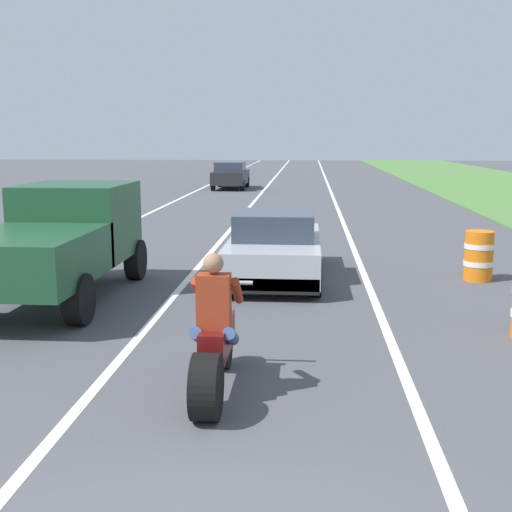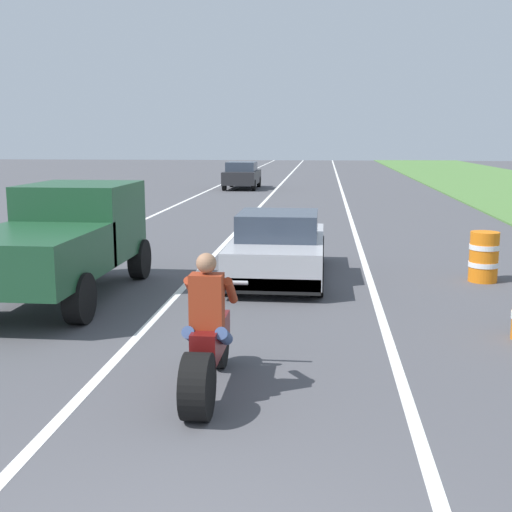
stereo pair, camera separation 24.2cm
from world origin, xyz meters
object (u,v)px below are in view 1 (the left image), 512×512
(motorcycle_with_rider, at_px, (214,345))
(distant_car_far_ahead, at_px, (231,175))
(pickup_truck_left_lane_dark_green, at_px, (60,237))
(sports_car_silver, at_px, (275,248))
(construction_barrel_mid, at_px, (479,256))

(motorcycle_with_rider, height_order, distant_car_far_ahead, motorcycle_with_rider)
(motorcycle_with_rider, relative_size, pickup_truck_left_lane_dark_green, 0.46)
(distant_car_far_ahead, bearing_deg, sports_car_silver, -81.11)
(motorcycle_with_rider, bearing_deg, sports_car_silver, 86.89)
(motorcycle_with_rider, height_order, construction_barrel_mid, motorcycle_with_rider)
(motorcycle_with_rider, relative_size, sports_car_silver, 0.51)
(construction_barrel_mid, bearing_deg, sports_car_silver, -178.65)
(motorcycle_with_rider, bearing_deg, distant_car_far_ahead, 96.37)
(construction_barrel_mid, height_order, distant_car_far_ahead, distant_car_far_ahead)
(distant_car_far_ahead, bearing_deg, motorcycle_with_rider, -83.63)
(sports_car_silver, distance_m, construction_barrel_mid, 4.09)
(pickup_truck_left_lane_dark_green, height_order, construction_barrel_mid, pickup_truck_left_lane_dark_green)
(construction_barrel_mid, relative_size, distant_car_far_ahead, 0.25)
(sports_car_silver, relative_size, construction_barrel_mid, 4.30)
(pickup_truck_left_lane_dark_green, xyz_separation_m, distant_car_far_ahead, (0.01, 25.52, -0.33))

